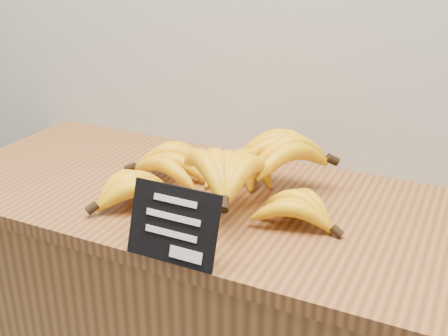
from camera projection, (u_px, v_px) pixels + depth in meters
The scene contains 3 objects.
counter_top at pixel (234, 205), 1.18m from camera, with size 1.30×0.54×0.03m, color brown.
chalkboard_sign at pixel (173, 225), 0.95m from camera, with size 0.17×0.01×0.13m, color black.
banana_pile at pixel (221, 172), 1.17m from camera, with size 0.53×0.38×0.13m.
Camera 1 is at (0.26, 1.79, 1.46)m, focal length 45.00 mm.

